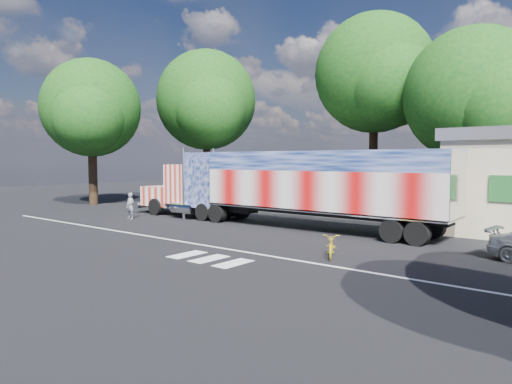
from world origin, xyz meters
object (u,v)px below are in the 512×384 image
Objects in this scene: woman at (130,206)px; tree_nw_a at (207,101)px; coach_bus at (277,185)px; semi_truck at (280,185)px; tree_n_mid at (376,74)px; tree_w_a at (92,109)px; bicycle at (332,245)px; tree_ne_a at (475,95)px.

woman is 0.12× the size of tree_nw_a.
semi_truck is at bearing -52.81° from coach_bus.
tree_n_mid is (4.25, 7.72, 8.79)m from coach_bus.
woman is 0.11× the size of tree_n_mid.
coach_bus is (-5.22, 6.88, -0.45)m from semi_truck.
coach_bus is 7.38× the size of woman.
tree_n_mid is (18.13, 14.32, 2.75)m from tree_w_a.
tree_nw_a reaches higher than woman.
coach_bus is 16.99m from bicycle.
tree_w_a is 23.26m from tree_n_mid.
bicycle is (6.33, -5.51, -1.82)m from semi_truck.
tree_ne_a is at bearing 24.36° from tree_w_a.
woman is 12.81m from tree_w_a.
bicycle is 19.16m from tree_ne_a.
semi_truck is 16.84m from tree_n_mid.
tree_ne_a reaches higher than tree_w_a.
woman is at bearing -63.68° from tree_nw_a.
tree_n_mid is (-8.03, 2.48, 2.67)m from tree_ne_a.
coach_bus is at bearing -156.88° from tree_ne_a.
tree_w_a is at bearing 139.73° from bicycle.
tree_w_a is at bearing -141.69° from tree_n_mid.
tree_w_a is 28.71m from tree_ne_a.
coach_bus is at bearing 25.42° from tree_w_a.
tree_ne_a is (0.73, 17.63, 7.49)m from bicycle.
woman is 22.05m from tree_n_mid.
tree_ne_a reaches higher than bicycle.
tree_n_mid is (-0.97, 14.60, 8.33)m from semi_truck.
tree_w_a is at bearing -155.64° from tree_ne_a.
bicycle is 23.68m from tree_n_mid.
tree_nw_a is at bearing -175.46° from tree_ne_a.
semi_truck reaches higher than bicycle.
woman is at bearing -20.22° from tree_w_a.
semi_truck is 1.35× the size of tree_n_mid.
tree_ne_a is at bearing -17.16° from tree_n_mid.
bicycle is 0.12× the size of tree_n_mid.
tree_nw_a is at bearing 72.04° from tree_w_a.
tree_w_a reaches higher than coach_bus.
bicycle is 0.13× the size of tree_nw_a.
semi_truck is at bearing 111.55° from bicycle.
tree_n_mid is (-7.31, 20.11, 10.15)m from bicycle.
tree_n_mid is at bearing 162.84° from tree_ne_a.
tree_ne_a is (12.28, 5.24, 6.12)m from coach_bus.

